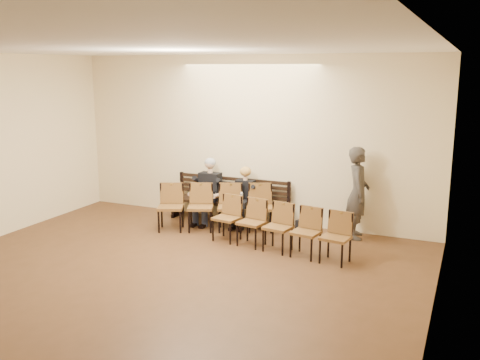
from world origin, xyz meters
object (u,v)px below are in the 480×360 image
object	(u,v)px
chair_row_back	(278,228)
seated_woman	(243,200)
bag	(305,227)
passerby	(358,186)
laptop	(206,197)
chair_row_front	(215,208)
seated_man	(208,191)
water_bottle	(242,203)
bench	(229,212)

from	to	relation	value
chair_row_back	seated_woman	bearing A→B (deg)	143.83
bag	passerby	xyz separation A→B (m)	(0.99, 0.10, 0.90)
laptop	chair_row_back	distance (m)	2.22
chair_row_front	bag	bearing A→B (deg)	-4.16
passerby	chair_row_back	size ratio (longest dim) A/B	0.77
laptop	chair_row_front	xyz separation A→B (m)	(0.39, -0.38, -0.10)
seated_man	bag	world-z (taller)	seated_man
passerby	chair_row_front	xyz separation A→B (m)	(-2.71, -0.68, -0.55)
seated_woman	passerby	xyz separation A→B (m)	(2.32, 0.15, 0.47)
laptop	water_bottle	xyz separation A→B (m)	(0.85, -0.11, -0.02)
water_bottle	seated_man	bearing A→B (deg)	163.67
laptop	seated_woman	bearing A→B (deg)	-3.86
chair_row_back	bench	bearing A→B (deg)	149.09
seated_man	seated_woman	world-z (taller)	seated_man
passerby	bench	bearing A→B (deg)	78.01
seated_man	bag	distance (m)	2.21
bag	chair_row_back	world-z (taller)	chair_row_back
water_bottle	laptop	bearing A→B (deg)	172.79
water_bottle	chair_row_back	size ratio (longest dim) A/B	0.08
bench	seated_woman	bearing A→B (deg)	-17.35
water_bottle	passerby	distance (m)	2.33
chair_row_front	laptop	bearing A→B (deg)	113.35
bench	seated_man	bearing A→B (deg)	-164.48
bench	bag	bearing A→B (deg)	-2.33
seated_man	bag	size ratio (longest dim) A/B	4.05
water_bottle	chair_row_front	xyz separation A→B (m)	(-0.46, -0.27, -0.08)
laptop	chair_row_back	xyz separation A→B (m)	(1.96, -1.04, -0.14)
seated_woman	water_bottle	world-z (taller)	seated_woman
laptop	water_bottle	world-z (taller)	laptop
water_bottle	chair_row_back	distance (m)	1.45
water_bottle	chair_row_back	xyz separation A→B (m)	(1.11, -0.93, -0.12)
laptop	passerby	distance (m)	3.15
seated_man	chair_row_front	distance (m)	0.71
laptop	passerby	world-z (taller)	passerby
chair_row_back	water_bottle	bearing A→B (deg)	149.05
bench	bag	xyz separation A→B (m)	(1.71, -0.07, -0.10)
water_bottle	chair_row_front	size ratio (longest dim) A/B	0.09
bench	laptop	bearing A→B (deg)	-145.36
seated_man	laptop	distance (m)	0.19
chair_row_back	bag	bearing A→B (deg)	92.44
bench	water_bottle	size ratio (longest dim) A/B	12.12
chair_row_front	passerby	bearing A→B (deg)	-8.82
bench	seated_man	xyz separation A→B (m)	(-0.43, -0.12, 0.45)
chair_row_front	water_bottle	bearing A→B (deg)	7.53
bag	seated_woman	bearing A→B (deg)	-177.83
water_bottle	chair_row_back	bearing A→B (deg)	-39.89
passerby	chair_row_front	world-z (taller)	passerby
seated_woman	passerby	distance (m)	2.37
laptop	water_bottle	size ratio (longest dim) A/B	1.58
bench	bag	size ratio (longest dim) A/B	7.83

